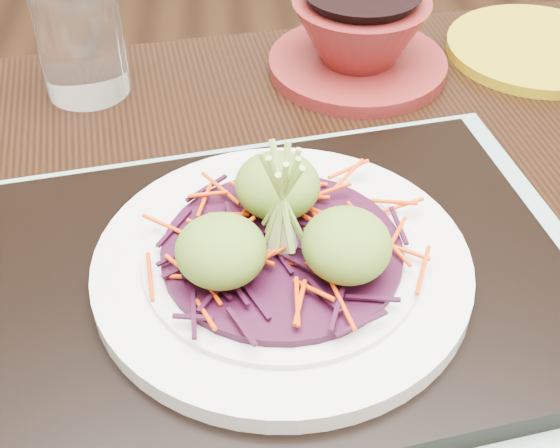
{
  "coord_description": "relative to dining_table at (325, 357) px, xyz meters",
  "views": [
    {
      "loc": [
        -0.09,
        -0.44,
        1.09
      ],
      "look_at": [
        -0.07,
        -0.05,
        0.74
      ],
      "focal_mm": 50.0,
      "sensor_mm": 36.0,
      "label": 1
    }
  ],
  "objects": [
    {
      "name": "serving_tray",
      "position": [
        -0.04,
        -0.02,
        0.1
      ],
      "size": [
        0.43,
        0.35,
        0.02
      ],
      "primitive_type": "cube",
      "rotation": [
        0.0,
        0.0,
        0.17
      ],
      "color": "black",
      "rests_on": "placemat"
    },
    {
      "name": "water_glass",
      "position": [
        -0.2,
        0.26,
        0.15
      ],
      "size": [
        0.08,
        0.08,
        0.11
      ],
      "primitive_type": "cylinder",
      "rotation": [
        0.0,
        0.0,
        -0.03
      ],
      "color": "white",
      "rests_on": "dining_table"
    },
    {
      "name": "placemat",
      "position": [
        -0.04,
        -0.02,
        0.09
      ],
      "size": [
        0.5,
        0.42,
        0.0
      ],
      "primitive_type": "cube",
      "rotation": [
        0.0,
        0.0,
        0.17
      ],
      "color": "#87AEA4",
      "rests_on": "dining_table"
    },
    {
      "name": "dining_table",
      "position": [
        0.0,
        0.0,
        0.0
      ],
      "size": [
        1.2,
        0.89,
        0.69
      ],
      "rotation": [
        0.0,
        0.0,
        0.15
      ],
      "color": "black",
      "rests_on": "ground"
    },
    {
      "name": "carrot_julienne",
      "position": [
        -0.04,
        -0.02,
        0.14
      ],
      "size": [
        0.19,
        0.19,
        0.01
      ],
      "primitive_type": null,
      "color": "#E33B04",
      "rests_on": "cabbage_bed"
    },
    {
      "name": "cabbage_bed",
      "position": [
        -0.04,
        -0.02,
        0.13
      ],
      "size": [
        0.16,
        0.16,
        0.01
      ],
      "primitive_type": "cylinder",
      "color": "#330A1D",
      "rests_on": "white_plate"
    },
    {
      "name": "guacamole_scoops",
      "position": [
        -0.04,
        -0.02,
        0.16
      ],
      "size": [
        0.14,
        0.12,
        0.04
      ],
      "color": "olive",
      "rests_on": "cabbage_bed"
    },
    {
      "name": "terracotta_bowl_set",
      "position": [
        0.06,
        0.28,
        0.12
      ],
      "size": [
        0.22,
        0.22,
        0.07
      ],
      "rotation": [
        0.0,
        0.0,
        0.29
      ],
      "color": "maroon",
      "rests_on": "dining_table"
    },
    {
      "name": "white_plate",
      "position": [
        -0.04,
        -0.02,
        0.12
      ],
      "size": [
        0.25,
        0.25,
        0.02
      ],
      "color": "silver",
      "rests_on": "serving_tray"
    },
    {
      "name": "scallion_garnish",
      "position": [
        -0.04,
        -0.02,
        0.18
      ],
      "size": [
        0.06,
        0.06,
        0.09
      ],
      "primitive_type": null,
      "color": "#9AC54F",
      "rests_on": "cabbage_bed"
    },
    {
      "name": "yellow_plate",
      "position": [
        0.24,
        0.3,
        0.1
      ],
      "size": [
        0.25,
        0.25,
        0.01
      ],
      "primitive_type": "cylinder",
      "rotation": [
        0.0,
        0.0,
        0.58
      ],
      "color": "#AC9413",
      "rests_on": "dining_table"
    }
  ]
}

